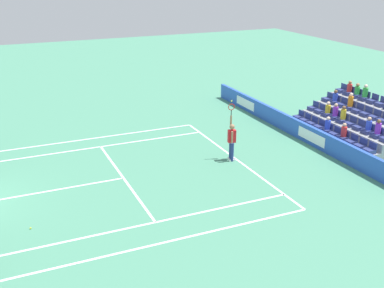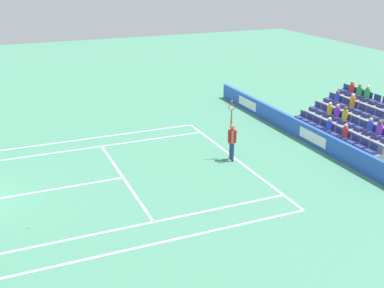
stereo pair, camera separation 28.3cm
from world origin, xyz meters
name	(u,v)px [view 1 (the left image)]	position (x,y,z in m)	size (l,w,h in m)	color
line_baseline	(235,158)	(0.00, -11.89, 0.00)	(10.97, 0.10, 0.01)	white
line_service	(123,178)	(0.00, -6.40, 0.00)	(8.23, 0.10, 0.01)	white
line_centre_service	(47,191)	(0.00, -3.20, 0.00)	(0.10, 6.40, 0.01)	white
line_singles_sideline_left	(92,148)	(4.12, -5.95, 0.00)	(0.10, 11.89, 0.01)	white
line_singles_sideline_right	(143,225)	(-4.12, -5.95, 0.00)	(0.10, 11.89, 0.01)	white
line_doubles_sideline_left	(86,139)	(5.49, -5.95, 0.00)	(0.10, 11.89, 0.01)	white
line_doubles_sideline_right	(156,244)	(-5.49, -5.95, 0.00)	(0.10, 11.89, 0.01)	white
line_centre_mark	(233,159)	(0.00, -11.79, 0.00)	(0.10, 0.20, 0.01)	white
sponsor_barrier	(313,136)	(0.00, -16.34, 0.47)	(20.20, 0.22, 0.95)	blue
tennis_player	(232,140)	(-0.07, -11.62, 0.99)	(0.51, 0.40, 2.85)	navy
stadium_stand	(359,125)	(0.00, -19.28, 0.69)	(6.20, 3.80, 2.63)	gray
loose_tennis_ball	(31,228)	(-2.80, -2.24, 0.03)	(0.07, 0.07, 0.07)	#D1E533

